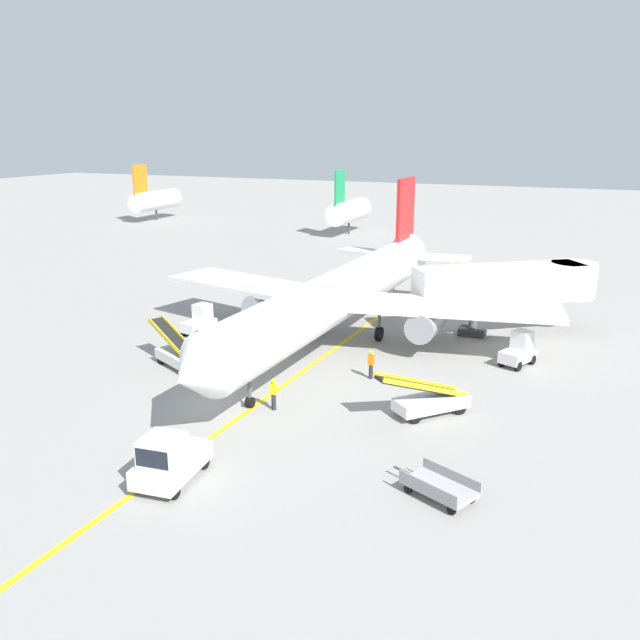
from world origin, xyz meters
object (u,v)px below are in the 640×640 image
belt_loader_forward_hold (179,355)px  ground_crew_marshaller (274,393)px  jet_bridge (517,284)px  baggage_tug_near_wing (519,350)px  belt_loader_aft_hold (429,400)px  baggage_cart_loaded (439,487)px  baggage_tug_by_cargo_door (200,321)px  safety_cone_nose_right (210,312)px  pushback_tug (169,460)px  ground_crew_wing_walker (371,364)px  safety_cone_nose_left (249,340)px  airliner (341,293)px

belt_loader_forward_hold → ground_crew_marshaller: bearing=-22.7°
jet_bridge → baggage_tug_near_wing: 7.48m
jet_bridge → belt_loader_aft_hold: (-1.94, -16.28, -2.77)m
belt_loader_forward_hold → baggage_cart_loaded: (17.97, -8.44, -0.31)m
baggage_tug_by_cargo_door → safety_cone_nose_right: (-2.10, 4.49, -0.71)m
belt_loader_aft_hold → ground_crew_marshaller: (-7.45, -2.60, 0.13)m
pushback_tug → belt_loader_forward_hold: size_ratio=0.75×
baggage_tug_near_wing → ground_crew_wing_walker: size_ratio=1.60×
ground_crew_wing_walker → safety_cone_nose_right: ground_crew_wing_walker is taller
belt_loader_forward_hold → ground_crew_wing_walker: size_ratio=2.96×
safety_cone_nose_left → pushback_tug: bearing=-70.6°
airliner → baggage_tug_by_cargo_door: 10.35m
safety_cone_nose_left → baggage_tug_near_wing: bearing=9.2°
belt_loader_aft_hold → baggage_cart_loaded: size_ratio=1.21×
baggage_tug_by_cargo_door → safety_cone_nose_left: (4.16, -0.53, -0.71)m
jet_bridge → safety_cone_nose_left: bearing=-148.9°
airliner → jet_bridge: 12.55m
ground_crew_wing_walker → belt_loader_aft_hold: bearing=-39.6°
pushback_tug → baggage_cart_loaded: size_ratio=1.01×
baggage_cart_loaded → airliner: bearing=122.7°
ground_crew_wing_walker → baggage_cart_loaded: bearing=-59.1°
baggage_tug_near_wing → ground_crew_marshaller: baggage_tug_near_wing is taller
belt_loader_forward_hold → belt_loader_aft_hold: bearing=-3.0°
baggage_tug_by_cargo_door → baggage_cart_loaded: 25.34m
baggage_cart_loaded → safety_cone_nose_right: baggage_cart_loaded is taller
airliner → baggage_tug_near_wing: (11.61, 0.15, -2.49)m
baggage_tug_near_wing → baggage_cart_loaded: size_ratio=0.72×
jet_bridge → ground_crew_wing_walker: bearing=-116.4°
pushback_tug → safety_cone_nose_left: (-6.11, 17.38, -0.77)m
baggage_tug_by_cargo_door → ground_crew_wing_walker: 14.35m
ground_crew_marshaller → safety_cone_nose_left: (-6.65, 9.19, -0.69)m
pushback_tug → ground_crew_wing_walker: pushback_tug is taller
belt_loader_forward_hold → baggage_cart_loaded: size_ratio=1.34×
ground_crew_marshaller → ground_crew_wing_walker: same height
baggage_tug_near_wing → belt_loader_forward_hold: 20.65m
ground_crew_wing_walker → pushback_tug: bearing=-104.2°
baggage_tug_by_cargo_door → belt_loader_aft_hold: 19.60m
jet_bridge → safety_cone_nose_right: 23.02m
ground_crew_marshaller → ground_crew_wing_walker: (3.10, 6.19, 0.00)m
baggage_tug_near_wing → belt_loader_forward_hold: (-18.79, -8.56, -0.15)m
ground_crew_marshaller → ground_crew_wing_walker: bearing=63.4°
baggage_tug_by_cargo_door → ground_crew_marshaller: bearing=-42.0°
belt_loader_aft_hold → ground_crew_wing_walker: size_ratio=2.67×
jet_bridge → airliner: bearing=-145.8°
belt_loader_aft_hold → baggage_tug_by_cargo_door: bearing=158.7°
jet_bridge → baggage_tug_by_cargo_door: 22.33m
belt_loader_forward_hold → safety_cone_nose_right: size_ratio=11.44×
jet_bridge → ground_crew_marshaller: (-9.39, -18.87, -2.63)m
pushback_tug → baggage_tug_near_wing: (11.16, 20.17, -0.07)m
jet_bridge → baggage_cart_loaded: 24.09m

